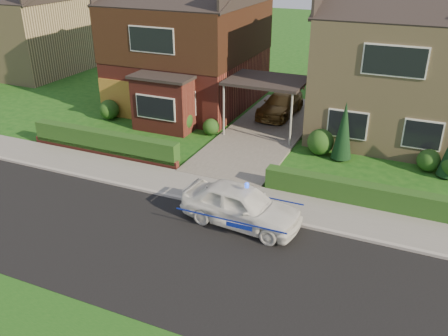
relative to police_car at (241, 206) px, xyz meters
The scene contains 24 objects.
ground 3.27m from the police_car, 131.31° to the right, with size 120.00×120.00×0.00m, color #164813.
road 3.27m from the police_car, 131.31° to the right, with size 60.00×6.00×0.02m, color black.
kerb 2.30m from the police_car, 162.87° to the left, with size 60.00×0.16×0.12m, color #9E9993.
sidewalk 2.79m from the police_car, 141.13° to the left, with size 60.00×2.00×0.10m, color slate.
driveway 8.88m from the police_car, 103.78° to the left, with size 3.80×12.00×0.12m, color #666059.
house_left 14.29m from the police_car, 124.45° to the left, with size 7.50×9.53×7.25m.
house_right 12.52m from the police_car, 72.34° to the left, with size 7.50×8.06×7.25m.
carport_link 9.02m from the police_car, 103.85° to the left, with size 3.80×3.00×2.77m.
garage_door 12.83m from the police_car, 143.87° to the left, with size 2.20×0.10×2.10m, color #996221.
dwarf_wall 8.44m from the police_car, 159.86° to the left, with size 7.70×0.25×0.36m, color maroon.
hedge_left 8.51m from the police_car, 158.91° to the left, with size 7.50×0.55×0.90m, color #133D17.
hedge_right 4.78m from the police_car, 38.64° to the left, with size 7.50×0.55×0.80m, color #133D17.
shrub_left_far 12.77m from the police_car, 146.21° to the left, with size 1.08×1.08×1.08m, color #133D17.
shrub_left_mid 9.22m from the police_car, 131.52° to the left, with size 1.32×1.32×1.32m, color #133D17.
shrub_left_near 8.50m from the police_car, 122.06° to the left, with size 0.84×0.84×0.84m, color #133D17.
shrub_right_near 7.09m from the police_car, 81.14° to the left, with size 1.20×1.20×1.20m, color #133D17.
shrub_right_mid 9.10m from the police_car, 51.29° to the left, with size 0.96×0.96×0.96m, color #133D17.
conifer_a 7.14m from the police_car, 72.91° to the left, with size 0.90×0.90×2.60m, color black.
neighbour_left 26.03m from the police_car, 148.40° to the left, with size 6.50×7.00×5.20m, color tan.
police_car is the anchor object (origin of this frame).
driveway_car 11.43m from the police_car, 100.82° to the left, with size 1.67×4.10×1.19m, color brown.
potted_plant_a 10.67m from the police_car, 160.27° to the left, with size 0.39×0.26×0.74m, color gray.
potted_plant_b 8.98m from the police_car, 132.64° to the left, with size 0.47×0.38×0.86m, color gray.
potted_plant_c 5.86m from the police_car, 142.01° to the left, with size 0.43×0.43×0.77m, color gray.
Camera 1 is at (7.19, -10.62, 8.80)m, focal length 38.00 mm.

